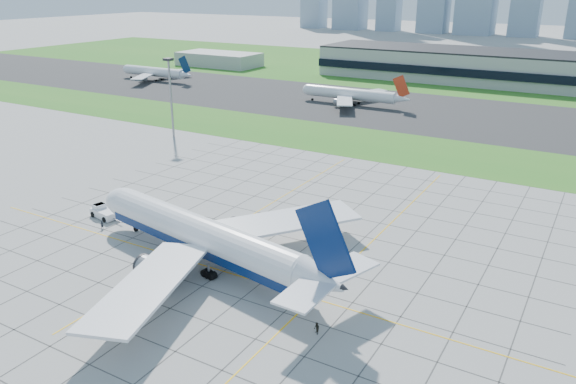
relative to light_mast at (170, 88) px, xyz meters
The scene contains 13 objects.
ground 96.89m from the light_mast, 42.88° to the right, with size 1400.00×1400.00×0.00m, color #9E9E99.
grass_median 76.07m from the light_mast, 19.65° to the left, with size 700.00×35.00×0.04m, color #2B7320.
asphalt_taxiway 107.52m from the light_mast, 48.81° to the left, with size 700.00×75.00×0.04m, color #383838.
grass_far 203.13m from the light_mast, 69.78° to the left, with size 700.00×145.00×0.04m, color #2B7320.
apron_markings 90.15m from the light_mast, 37.43° to the right, with size 120.00×130.00×0.03m.
service_block 171.09m from the light_mast, 121.83° to the left, with size 50.00×25.00×8.00m, color #B7B7B2.
light_mast is the anchor object (origin of this frame).
airliner 93.41m from the light_mast, 45.38° to the right, with size 60.75×61.03×19.26m.
pushback_tug 70.29m from the light_mast, 61.42° to the right, with size 9.97×4.42×2.74m.
crew_near 76.31m from the light_mast, 60.09° to the right, with size 0.61×0.40×1.67m, color black.
crew_far 120.68m from the light_mast, 39.05° to the right, with size 0.91×0.71×1.87m, color black.
distant_jet_0 119.50m from the light_mast, 135.72° to the left, with size 43.68×42.66×14.08m.
distant_jet_1 83.75m from the light_mast, 69.44° to the left, with size 45.64×42.66×14.08m.
Camera 1 is at (54.31, -72.23, 47.82)m, focal length 35.00 mm.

